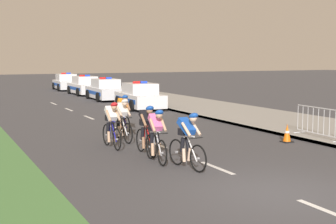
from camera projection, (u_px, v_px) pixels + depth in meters
The scene contains 16 objects.
ground_plane at pixel (281, 193), 10.31m from camera, with size 160.00×160.00×0.00m, color #424247.
sidewalk_slab at pixel (224, 110), 26.06m from camera, with size 5.07×60.00×0.12m, color gray.
kerb_edge at pixel (184, 112), 24.99m from camera, with size 0.16×60.00×0.13m, color #9E9E99.
lane_markings_centre at pixel (116, 128), 19.81m from camera, with size 0.14×25.60×0.01m.
cyclist_lead at pixel (188, 140), 12.49m from camera, with size 0.46×1.72×1.56m.
cyclist_second at pixel (156, 135), 13.25m from camera, with size 0.44×1.72×1.56m.
cyclist_third at pixel (147, 129), 14.30m from camera, with size 0.42×1.72×1.56m.
cyclist_fourth at pixel (112, 124), 15.38m from camera, with size 0.42×1.72×1.56m.
cyclist_fifth at pixel (122, 119), 16.56m from camera, with size 0.44×1.72×1.56m.
cyclist_sixth at pixel (123, 113), 18.36m from camera, with size 0.43×1.72×1.56m.
police_car_nearest at pixel (140, 97), 27.51m from camera, with size 2.20×4.50×1.59m.
police_car_second at pixel (105, 90), 33.11m from camera, with size 2.11×4.46×1.59m.
police_car_third at pixel (85, 86), 37.81m from camera, with size 2.01×4.40×1.59m.
police_car_furthest at pixel (66, 83), 43.25m from camera, with size 2.19×4.49×1.59m.
crowd_barrier_middle at pixel (318, 123), 16.80m from camera, with size 0.64×2.32×1.07m.
traffic_cone_near at pixel (287, 133), 16.48m from camera, with size 0.36×0.36×0.64m.
Camera 1 is at (-6.61, -7.96, 2.93)m, focal length 50.53 mm.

